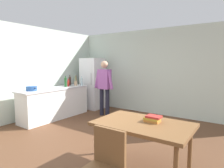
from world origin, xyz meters
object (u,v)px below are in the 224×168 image
bottle_vinegar_tall (75,81)px  person (104,84)px  refrigerator (93,83)px  bottle_sauce_red (68,83)px  bottle_wine_dark (70,81)px  bottle_water_clear (82,82)px  book_stack (153,119)px  dining_table (143,128)px  bottle_wine_green (66,82)px  utensil_jar (76,83)px  cooking_pot (32,88)px  chair (104,164)px

bottle_vinegar_tall → person: bearing=6.4°
refrigerator → bottle_sauce_red: refrigerator is taller
bottle_sauce_red → bottle_wine_dark: bearing=123.9°
bottle_water_clear → book_stack: (3.27, -1.88, -0.23)m
dining_table → bottle_wine_dark: (-3.51, 1.80, 0.37)m
bottle_water_clear → book_stack: bottle_water_clear is taller
bottle_wine_dark → bottle_wine_green: (0.16, -0.32, 0.00)m
bottle_sauce_red → bottle_vinegar_tall: size_ratio=0.75×
bottle_wine_green → bottle_vinegar_tall: (-0.13, 0.54, -0.01)m
utensil_jar → refrigerator: bearing=84.9°
refrigerator → bottle_vinegar_tall: 0.72m
dining_table → cooking_pot: size_ratio=3.50×
bottle_wine_dark → utensil_jar: bearing=44.4°
bottle_water_clear → bottle_vinegar_tall: size_ratio=0.94×
dining_table → bottle_wine_green: 3.68m
cooking_pot → bottle_sauce_red: bottle_sauce_red is taller
cooking_pot → bottle_water_clear: bearing=80.2°
chair → cooking_pot: bearing=147.0°
bottle_water_clear → bottle_sauce_red: size_ratio=1.25×
bottle_wine_dark → bottle_vinegar_tall: bottle_wine_dark is taller
refrigerator → dining_table: size_ratio=1.29×
dining_table → bottle_wine_dark: bearing=152.8°
bottle_wine_dark → bottle_sauce_red: bearing=-56.1°
utensil_jar → bottle_vinegar_tall: size_ratio=1.00×
utensil_jar → book_stack: 3.91m
chair → bottle_vinegar_tall: (-3.47, 2.99, 0.50)m
dining_table → utensil_jar: 3.90m
chair → utensil_jar: size_ratio=2.84×
bottle_sauce_red → bottle_wine_green: bottle_wine_green is taller
cooking_pot → bottle_vinegar_tall: size_ratio=1.25×
bottle_wine_dark → bottle_water_clear: bearing=32.1°
chair → utensil_jar: utensil_jar is taller
person → bottle_wine_dark: (-1.16, -0.35, 0.07)m
cooking_pot → bottle_sauce_red: size_ratio=1.67×
bottle_vinegar_tall → book_stack: bottle_vinegar_tall is taller
bottle_sauce_red → chair: bearing=-37.4°
dining_table → bottle_water_clear: bearing=147.6°
bottle_sauce_red → utensil_jar: bearing=87.1°
bottle_sauce_red → book_stack: bottle_sauce_red is taller
cooking_pot → bottle_wine_green: 1.09m
person → bottle_wine_green: bearing=-146.1°
cooking_pot → bottle_wine_dark: 1.41m
person → bottle_vinegar_tall: (-1.12, -0.13, 0.06)m
refrigerator → cooking_pot: 2.31m
cooking_pot → utensil_jar: utensil_jar is taller
dining_table → bottle_wine_dark: bottle_wine_dark is taller
utensil_jar → bottle_vinegar_tall: bearing=141.1°
bottle_vinegar_tall → cooking_pot: bearing=-89.2°
bottle_wine_green → bottle_vinegar_tall: 0.56m
refrigerator → cooking_pot: refrigerator is taller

